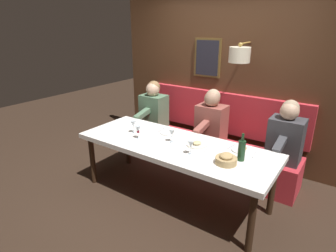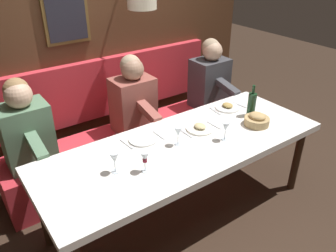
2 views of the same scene
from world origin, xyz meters
name	(u,v)px [view 1 (image 1 of 2)]	position (x,y,z in m)	size (l,w,h in m)	color
ground_plane	(174,196)	(0.00, 0.00, 0.00)	(12.00, 12.00, 0.00)	#332319
dining_table	(174,148)	(0.00, 0.00, 0.68)	(0.90, 2.40, 0.74)	white
banquette_bench	(207,155)	(0.89, 0.00, 0.23)	(0.52, 2.60, 0.45)	red
back_wall_panel	(228,74)	(1.46, 0.00, 1.37)	(0.59, 3.80, 2.90)	#51331E
diner_nearest	(286,134)	(0.88, -1.06, 0.82)	(0.60, 0.40, 0.79)	#3D3D42
diner_near	(211,119)	(0.88, -0.04, 0.82)	(0.60, 0.40, 0.79)	#934C42
diner_middle	(153,107)	(0.88, 1.00, 0.82)	(0.60, 0.40, 0.79)	#567A5B
place_setting_0	(242,150)	(0.27, -0.74, 0.75)	(0.24, 0.32, 0.05)	white
place_setting_1	(197,144)	(0.10, -0.25, 0.75)	(0.24, 0.31, 0.05)	silver
place_setting_2	(169,133)	(0.24, 0.24, 0.75)	(0.24, 0.31, 0.01)	silver
wine_glass_0	(138,130)	(-0.13, 0.45, 0.86)	(0.07, 0.07, 0.16)	silver
wine_glass_1	(172,133)	(0.02, 0.05, 0.86)	(0.07, 0.07, 0.16)	silver
wine_glass_2	(133,124)	(-0.02, 0.63, 0.86)	(0.07, 0.07, 0.16)	silver
wine_glass_3	(191,144)	(-0.14, -0.31, 0.86)	(0.07, 0.07, 0.16)	silver
wine_bottle	(242,150)	(0.04, -0.81, 0.86)	(0.08, 0.08, 0.30)	#19381E
bread_bowl	(226,159)	(-0.12, -0.71, 0.79)	(0.22, 0.22, 0.12)	tan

